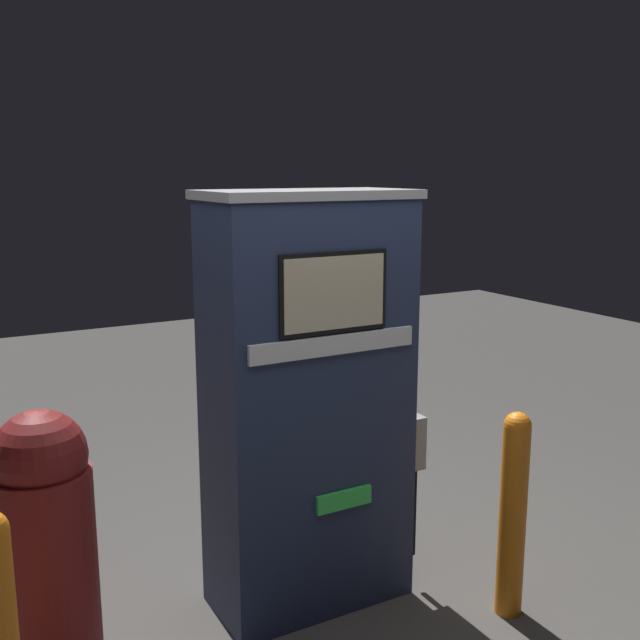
{
  "coord_description": "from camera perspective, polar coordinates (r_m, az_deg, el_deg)",
  "views": [
    {
      "loc": [
        -1.57,
        -2.66,
        2.03
      ],
      "look_at": [
        0.0,
        0.11,
        1.38
      ],
      "focal_mm": 42.0,
      "sensor_mm": 36.0,
      "label": 1
    }
  ],
  "objects": [
    {
      "name": "ground_plane",
      "position": [
        3.69,
        0.93,
        -21.84
      ],
      "size": [
        14.0,
        14.0,
        0.0
      ],
      "primitive_type": "plane",
      "color": "#423F3D"
    },
    {
      "name": "gas_pump",
      "position": [
        3.45,
        -0.87,
        -6.35
      ],
      "size": [
        1.01,
        0.49,
        1.94
      ],
      "color": "#232D4C",
      "rests_on": "ground_plane"
    },
    {
      "name": "safety_bollard",
      "position": [
        3.6,
        14.49,
        -13.83
      ],
      "size": [
        0.12,
        0.12,
        0.97
      ],
      "color": "orange",
      "rests_on": "ground_plane"
    },
    {
      "name": "trash_bin",
      "position": [
        3.27,
        -20.11,
        -15.69
      ],
      "size": [
        0.38,
        0.38,
        1.12
      ],
      "color": "maroon",
      "rests_on": "ground_plane"
    }
  ]
}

